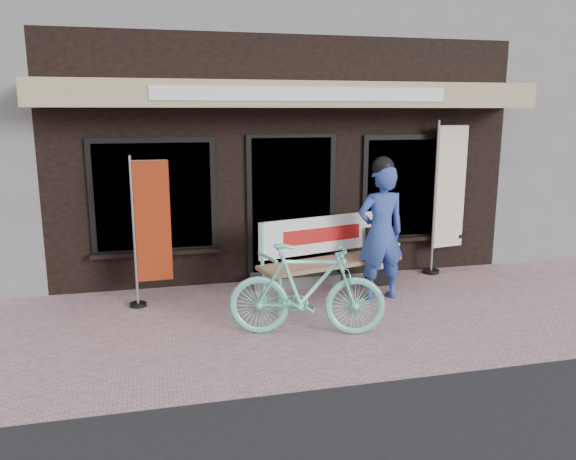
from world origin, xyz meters
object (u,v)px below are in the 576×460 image
object	(u,v)px
bench	(327,251)
nobori_red	(150,230)
person	(381,230)
menu_stand	(380,256)
nobori_cream	(447,195)
bicycle	(307,290)

from	to	relation	value
bench	nobori_red	bearing A→B (deg)	160.69
person	menu_stand	bearing A→B (deg)	63.97
menu_stand	nobori_cream	bearing A→B (deg)	15.77
bench	person	distance (m)	0.79
bench	bicycle	distance (m)	1.42
bench	bicycle	world-z (taller)	bench
bench	nobori_red	distance (m)	2.39
menu_stand	nobori_red	bearing A→B (deg)	177.41
nobori_cream	bicycle	bearing A→B (deg)	-154.87
bench	bicycle	xyz separation A→B (m)	(-0.63, -1.27, -0.11)
nobori_red	nobori_cream	distance (m)	4.59
bench	bicycle	size ratio (longest dim) A/B	1.18
nobori_red	person	bearing A→B (deg)	-10.74
bicycle	nobori_cream	world-z (taller)	nobori_cream
nobori_red	nobori_cream	bearing A→B (deg)	4.32
bicycle	menu_stand	world-z (taller)	bicycle
person	nobori_cream	distance (m)	1.83
bicycle	nobori_red	world-z (taller)	nobori_red
person	menu_stand	world-z (taller)	person
bicycle	nobori_red	distance (m)	2.30
person	nobori_red	distance (m)	3.06
nobori_red	nobori_cream	xyz separation A→B (m)	(4.55, 0.55, 0.21)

